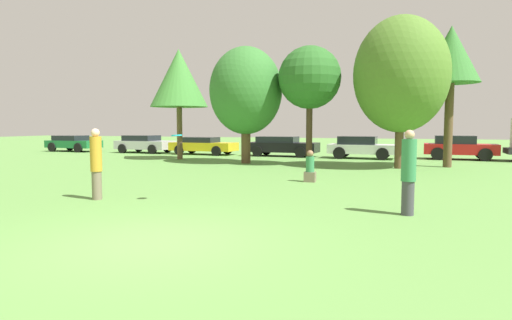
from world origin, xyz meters
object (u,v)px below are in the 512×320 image
object	(u,v)px
tree_1	(246,91)
parked_car_red	(459,147)
parked_car_silver	(144,143)
tree_0	(179,78)
parked_car_yellow	(203,145)
parked_car_white	(361,147)
person_catcher	(409,172)
parked_car_green	(73,143)
tree_3	(401,75)
tree_4	(451,57)
person_thrower	(96,163)
bystander_sitting	(310,168)
tree_2	(310,78)
parked_car_black	(281,146)
frisbee	(177,135)

from	to	relation	value
tree_1	parked_car_red	size ratio (longest dim) A/B	1.51
parked_car_silver	parked_car_red	xyz separation A→B (m)	(20.53, 0.25, 0.06)
tree_0	parked_car_red	distance (m)	16.49
parked_car_yellow	parked_car_white	distance (m)	10.42
person_catcher	tree_0	size ratio (longest dim) A/B	0.30
parked_car_green	parked_car_yellow	bearing A→B (deg)	2.34
parked_car_green	parked_car_red	size ratio (longest dim) A/B	1.03
tree_0	parked_car_red	size ratio (longest dim) A/B	1.59
parked_car_silver	tree_3	bearing A→B (deg)	-16.67
tree_4	parked_car_white	xyz separation A→B (m)	(-4.28, 4.19, -4.42)
person_thrower	parked_car_silver	distance (m)	19.89
bystander_sitting	tree_3	xyz separation A→B (m)	(2.94, 5.93, 3.76)
tree_4	parked_car_white	world-z (taller)	tree_4
tree_2	tree_3	size ratio (longest dim) A/B	0.84
person_catcher	parked_car_black	distance (m)	18.10
tree_0	tree_4	bearing A→B (deg)	-1.44
tree_2	tree_4	size ratio (longest dim) A/B	0.88
bystander_sitting	tree_2	distance (m)	7.17
tree_1	parked_car_silver	distance (m)	11.73
frisbee	parked_car_silver	bearing A→B (deg)	124.71
parked_car_black	tree_4	bearing A→B (deg)	-23.04
tree_1	tree_4	xyz separation A→B (m)	(9.70, 0.94, 1.41)
frisbee	parked_car_white	distance (m)	16.85
person_catcher	parked_car_red	bearing A→B (deg)	-103.54
parked_car_green	parked_car_yellow	distance (m)	10.73
bystander_sitting	person_catcher	bearing A→B (deg)	-57.39
frisbee	parked_car_silver	xyz separation A→B (m)	(-11.89, 17.17, -1.05)
tree_0	parked_car_black	xyz separation A→B (m)	(4.98, 4.15, -3.95)
person_catcher	parked_car_green	bearing A→B (deg)	-38.78
tree_1	tree_3	xyz separation A→B (m)	(7.52, -0.38, 0.52)
bystander_sitting	parked_car_green	world-z (taller)	parked_car_green
person_catcher	bystander_sitting	bearing A→B (deg)	-60.66
parked_car_black	bystander_sitting	bearing A→B (deg)	-67.72
tree_0	parked_car_white	bearing A→B (deg)	21.11
frisbee	parked_car_black	distance (m)	16.94
tree_3	tree_4	bearing A→B (deg)	31.15
tree_2	person_catcher	bearing A→B (deg)	-68.28
person_catcher	parked_car_black	xyz separation A→B (m)	(-7.21, 16.60, -0.28)
tree_2	parked_car_silver	bearing A→B (deg)	154.99
parked_car_silver	parked_car_white	xyz separation A→B (m)	(15.15, -0.67, 0.03)
tree_1	person_catcher	bearing A→B (deg)	-55.44
person_thrower	tree_2	distance (m)	12.25
tree_1	parked_car_white	bearing A→B (deg)	43.42
tree_0	parked_car_black	distance (m)	7.59
bystander_sitting	parked_car_white	world-z (taller)	parked_car_white
parked_car_white	parked_car_black	bearing A→B (deg)	179.28
tree_0	tree_3	size ratio (longest dim) A/B	0.92
parked_car_black	parked_car_yellow	bearing A→B (deg)	-176.80
parked_car_green	parked_car_yellow	size ratio (longest dim) A/B	0.90
bystander_sitting	tree_3	size ratio (longest dim) A/B	0.16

